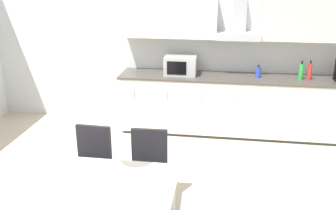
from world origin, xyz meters
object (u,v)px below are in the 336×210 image
(bottle_red, at_px, (310,72))
(dining_table, at_px, (92,189))
(microwave, at_px, (181,65))
(pendant_lamp, at_px, (81,52))
(chair_far_left, at_px, (91,159))
(bottle_green, at_px, (301,72))
(chair_far_right, at_px, (148,163))
(bottle_blue, at_px, (258,72))

(bottle_red, bearing_deg, dining_table, -127.88)
(microwave, bearing_deg, pendant_lamp, -97.55)
(microwave, distance_m, chair_far_left, 2.30)
(bottle_green, height_order, chair_far_right, bottle_green)
(bottle_red, xyz_separation_m, dining_table, (-2.27, -2.91, -0.33))
(bottle_blue, distance_m, bottle_green, 0.60)
(bottle_red, bearing_deg, chair_far_right, -133.04)
(microwave, relative_size, dining_table, 0.35)
(pendant_lamp, bearing_deg, bottle_red, 52.12)
(microwave, xyz_separation_m, chair_far_right, (-0.08, -2.13, -0.52))
(bottle_blue, distance_m, chair_far_left, 2.86)
(microwave, height_order, bottle_blue, microwave)
(pendant_lamp, bearing_deg, chair_far_left, 110.63)
(dining_table, bearing_deg, bottle_red, 52.12)
(dining_table, xyz_separation_m, chair_far_right, (0.31, 0.81, -0.18))
(dining_table, xyz_separation_m, pendant_lamp, (-0.00, 0.00, 1.15))
(chair_far_left, bearing_deg, dining_table, -69.37)
(pendant_lamp, bearing_deg, dining_table, 0.00)
(bottle_green, height_order, dining_table, bottle_green)
(bottle_green, height_order, pendant_lamp, pendant_lamp)
(chair_far_right, bearing_deg, bottle_red, 46.96)
(bottle_red, bearing_deg, chair_far_left, -140.81)
(pendant_lamp, bearing_deg, bottle_blue, 62.27)
(microwave, distance_m, pendant_lamp, 3.08)
(bottle_blue, height_order, bottle_green, bottle_green)
(chair_far_left, bearing_deg, bottle_blue, 48.93)
(bottle_red, bearing_deg, microwave, 179.06)
(dining_table, height_order, chair_far_right, chair_far_right)
(microwave, relative_size, pendant_lamp, 1.50)
(microwave, relative_size, chair_far_right, 0.55)
(dining_table, distance_m, chair_far_right, 0.89)
(microwave, height_order, pendant_lamp, pendant_lamp)
(dining_table, bearing_deg, bottle_green, 53.55)
(bottle_blue, height_order, chair_far_right, bottle_blue)
(bottle_blue, height_order, pendant_lamp, pendant_lamp)
(bottle_red, distance_m, bottle_blue, 0.72)
(chair_far_right, distance_m, pendant_lamp, 1.58)
(bottle_green, relative_size, chair_far_left, 0.32)
(chair_far_right, bearing_deg, pendant_lamp, -110.67)
(microwave, xyz_separation_m, dining_table, (-0.39, -2.94, -0.34))
(chair_far_left, distance_m, chair_far_right, 0.61)
(bottle_blue, distance_m, chair_far_right, 2.50)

